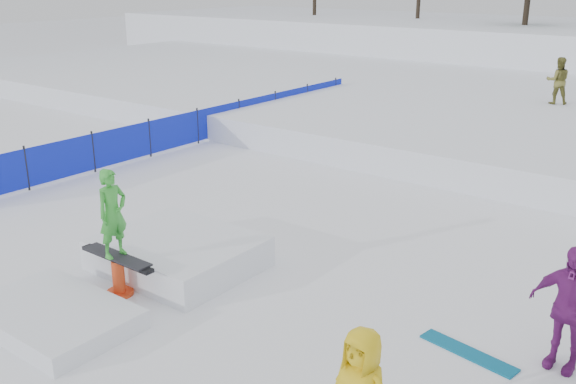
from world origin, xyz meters
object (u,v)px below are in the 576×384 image
Objects in this scene: walker_olive at (558,81)px; jib_rail_feature at (146,265)px; safety_fence at (198,126)px; spectator_purple at (568,308)px.

walker_olive is 16.31m from jib_rail_feature.
walker_olive reaches higher than safety_fence.
safety_fence is 12.01m from walker_olive.
jib_rail_feature reaches higher than spectator_purple.
safety_fence is 3.64× the size of jib_rail_feature.
spectator_purple is 6.48m from jib_rail_feature.
walker_olive is (7.95, 8.93, 1.03)m from safety_fence.
safety_fence is at bearing 129.83° from jib_rail_feature.
safety_fence is at bearing 22.61° from walker_olive.
safety_fence is 9.39m from jib_rail_feature.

